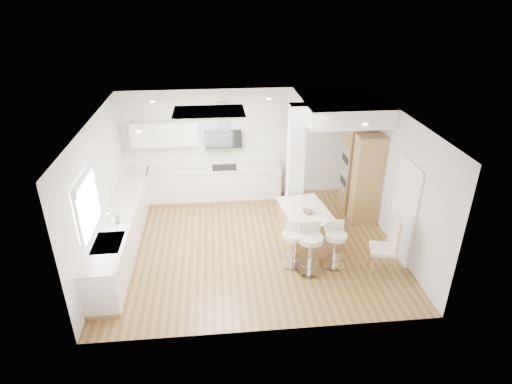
{
  "coord_description": "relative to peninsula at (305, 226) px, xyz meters",
  "views": [
    {
      "loc": [
        -0.69,
        -7.68,
        5.13
      ],
      "look_at": [
        0.11,
        0.4,
        1.08
      ],
      "focal_mm": 30.0,
      "sensor_mm": 36.0,
      "label": 1
    }
  ],
  "objects": [
    {
      "name": "ground",
      "position": [
        -1.11,
        0.02,
        -0.42
      ],
      "size": [
        6.0,
        6.0,
        0.0
      ],
      "primitive_type": "plane",
      "color": "olive",
      "rests_on": "ground"
    },
    {
      "name": "wall_right",
      "position": [
        1.89,
        0.02,
        0.98
      ],
      "size": [
        0.04,
        5.0,
        2.8
      ],
      "primitive_type": "cube",
      "color": "white",
      "rests_on": "ground"
    },
    {
      "name": "wall_back",
      "position": [
        -1.11,
        2.52,
        0.98
      ],
      "size": [
        6.0,
        0.04,
        2.8
      ],
      "primitive_type": "cube",
      "color": "white",
      "rests_on": "ground"
    },
    {
      "name": "doorway_right",
      "position": [
        1.86,
        -0.58,
        0.58
      ],
      "size": [
        0.05,
        1.0,
        2.1
      ],
      "color": "#423A33",
      "rests_on": "ground"
    },
    {
      "name": "bar_stool_b",
      "position": [
        -0.11,
        -1.03,
        0.18
      ],
      "size": [
        0.49,
        0.49,
        1.06
      ],
      "rotation": [
        0.0,
        0.0,
        0.04
      ],
      "color": "silver",
      "rests_on": "ground"
    },
    {
      "name": "pillar",
      "position": [
        -0.06,
        0.97,
        0.98
      ],
      "size": [
        0.35,
        0.35,
        2.8
      ],
      "color": "white",
      "rests_on": "ground"
    },
    {
      "name": "dining_chair",
      "position": [
        1.4,
        -1.13,
        0.23
      ],
      "size": [
        0.57,
        0.57,
        1.21
      ],
      "rotation": [
        0.0,
        0.0,
        -0.24
      ],
      "color": "beige",
      "rests_on": "ground"
    },
    {
      "name": "skylight",
      "position": [
        -1.9,
        0.62,
        2.35
      ],
      "size": [
        4.1,
        2.1,
        0.06
      ],
      "color": "white",
      "rests_on": "ground"
    },
    {
      "name": "counter_back",
      "position": [
        -2.03,
        2.24,
        0.28
      ],
      "size": [
        3.62,
        0.63,
        2.5
      ],
      "color": "tan",
      "rests_on": "ground"
    },
    {
      "name": "soffit",
      "position": [
        0.99,
        1.42,
        2.18
      ],
      "size": [
        1.78,
        2.2,
        0.4
      ],
      "color": "white",
      "rests_on": "ground"
    },
    {
      "name": "peninsula",
      "position": [
        0.0,
        0.0,
        0.0
      ],
      "size": [
        1.08,
        1.47,
        0.89
      ],
      "rotation": [
        0.0,
        0.0,
        0.14
      ],
      "color": "tan",
      "rests_on": "ground"
    },
    {
      "name": "window_left",
      "position": [
        -4.07,
        -0.88,
        1.28
      ],
      "size": [
        0.06,
        1.28,
        1.07
      ],
      "color": "white",
      "rests_on": "ground"
    },
    {
      "name": "bar_stool_a",
      "position": [
        -0.4,
        -0.76,
        0.12
      ],
      "size": [
        0.55,
        0.55,
        0.95
      ],
      "rotation": [
        0.0,
        0.0,
        -0.35
      ],
      "color": "silver",
      "rests_on": "ground"
    },
    {
      "name": "bar_stool_c",
      "position": [
        0.42,
        -0.87,
        0.12
      ],
      "size": [
        0.44,
        0.44,
        0.96
      ],
      "rotation": [
        0.0,
        0.0,
        0.03
      ],
      "color": "silver",
      "rests_on": "ground"
    },
    {
      "name": "counter_left",
      "position": [
        -3.81,
        0.25,
        0.04
      ],
      "size": [
        0.63,
        4.5,
        1.35
      ],
      "color": "tan",
      "rests_on": "ground"
    },
    {
      "name": "wall_left",
      "position": [
        -4.11,
        0.02,
        0.98
      ],
      "size": [
        0.04,
        5.0,
        2.8
      ],
      "primitive_type": "cube",
      "color": "white",
      "rests_on": "ground"
    },
    {
      "name": "ceiling",
      "position": [
        -1.11,
        0.02,
        -0.42
      ],
      "size": [
        6.0,
        5.0,
        0.02
      ],
      "primitive_type": "cube",
      "color": "white",
      "rests_on": "ground"
    },
    {
      "name": "oven_column",
      "position": [
        1.57,
        1.24,
        0.63
      ],
      "size": [
        0.63,
        1.21,
        2.1
      ],
      "color": "tan",
      "rests_on": "ground"
    }
  ]
}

